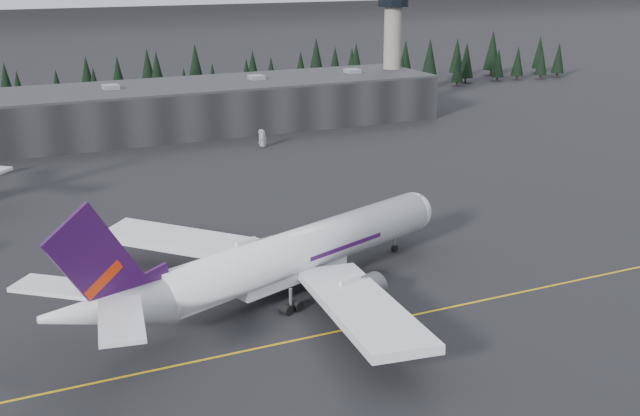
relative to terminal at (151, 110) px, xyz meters
name	(u,v)px	position (x,y,z in m)	size (l,w,h in m)	color
ground	(384,314)	(0.00, -125.00, -6.30)	(1400.00, 1400.00, 0.00)	black
taxiline	(392,320)	(0.00, -127.00, -6.29)	(400.00, 0.40, 0.02)	gold
terminal	(151,110)	(0.00, 0.00, 0.00)	(160.00, 30.00, 12.60)	black
control_tower	(393,32)	(75.00, 3.00, 17.11)	(10.00, 10.00, 37.70)	gray
treeline	(121,86)	(0.00, 37.00, 1.20)	(360.00, 20.00, 15.00)	black
jet_main	(274,261)	(-11.26, -114.20, -0.69)	(65.44, 58.62, 19.88)	white
gse_vehicle_b	(263,144)	(20.97, -27.42, -5.54)	(1.80, 4.48, 1.53)	silver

